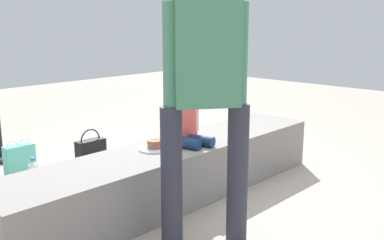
% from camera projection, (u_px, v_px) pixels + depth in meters
% --- Properties ---
extents(ground_plane, '(12.00, 12.00, 0.00)m').
position_uv_depth(ground_plane, '(174.00, 198.00, 3.18)').
color(ground_plane, '#AC9E8E').
extents(concrete_ledge, '(2.65, 0.53, 0.38)m').
position_uv_depth(concrete_ledge, '(174.00, 172.00, 3.14)').
color(concrete_ledge, gray).
rests_on(concrete_ledge, ground_plane).
extents(child_seated, '(0.28, 0.34, 0.48)m').
position_uv_depth(child_seated, '(183.00, 114.00, 3.12)').
color(child_seated, navy).
rests_on(child_seated, concrete_ledge).
extents(adult_standing, '(0.42, 0.36, 1.66)m').
position_uv_depth(adult_standing, '(206.00, 67.00, 2.33)').
color(adult_standing, '#2D2F3D').
rests_on(adult_standing, ground_plane).
extents(cake_plate, '(0.22, 0.22, 0.07)m').
position_uv_depth(cake_plate, '(155.00, 146.00, 3.02)').
color(cake_plate, white).
rests_on(cake_plate, concrete_ledge).
extents(gift_bag, '(0.24, 0.10, 0.29)m').
position_uv_depth(gift_bag, '(20.00, 159.00, 3.66)').
color(gift_bag, '#59C6B2').
rests_on(gift_bag, ground_plane).
extents(water_bottle_near_gift, '(0.07, 0.07, 0.24)m').
position_uv_depth(water_bottle_near_gift, '(34.00, 174.00, 3.36)').
color(water_bottle_near_gift, silver).
rests_on(water_bottle_near_gift, ground_plane).
extents(party_cup_red, '(0.09, 0.09, 0.11)m').
position_uv_depth(party_cup_red, '(71.00, 179.00, 3.41)').
color(party_cup_red, red).
rests_on(party_cup_red, ground_plane).
extents(cake_box_white, '(0.37, 0.38, 0.12)m').
position_uv_depth(cake_box_white, '(195.00, 140.00, 4.51)').
color(cake_box_white, white).
rests_on(cake_box_white, ground_plane).
extents(handbag_black_leather, '(0.27, 0.10, 0.30)m').
position_uv_depth(handbag_black_leather, '(91.00, 150.00, 3.98)').
color(handbag_black_leather, black).
rests_on(handbag_black_leather, ground_plane).
extents(handbag_brown_canvas, '(0.33, 0.11, 0.31)m').
position_uv_depth(handbag_brown_canvas, '(141.00, 166.00, 3.57)').
color(handbag_brown_canvas, brown).
rests_on(handbag_brown_canvas, ground_plane).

